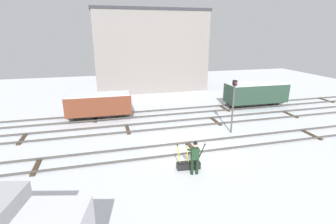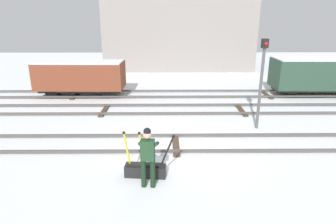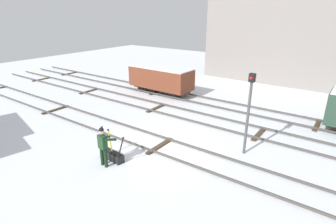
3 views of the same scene
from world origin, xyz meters
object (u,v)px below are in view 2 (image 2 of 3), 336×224
at_px(signal_post, 262,75).
at_px(switch_lever_frame, 145,169).
at_px(freight_car_back_track, 80,76).
at_px(freight_car_near_switch, 321,74).
at_px(rail_worker, 148,154).

bearing_deg(signal_post, switch_lever_frame, -139.06).
height_order(switch_lever_frame, signal_post, signal_post).
xyz_separation_m(freight_car_back_track, freight_car_near_switch, (14.56, 0.00, 0.09)).
bearing_deg(signal_post, freight_car_back_track, 148.57).
height_order(rail_worker, signal_post, signal_post).
height_order(switch_lever_frame, freight_car_back_track, freight_car_back_track).
height_order(signal_post, freight_car_near_switch, signal_post).
bearing_deg(rail_worker, freight_car_near_switch, 50.70).
bearing_deg(freight_car_near_switch, freight_car_back_track, -179.12).
relative_size(rail_worker, freight_car_back_track, 0.34).
relative_size(signal_post, freight_car_near_switch, 0.65).
relative_size(rail_worker, signal_post, 0.47).
bearing_deg(switch_lever_frame, freight_car_back_track, 120.61).
distance_m(signal_post, freight_car_back_track, 10.70).
height_order(switch_lever_frame, freight_car_near_switch, freight_car_near_switch).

